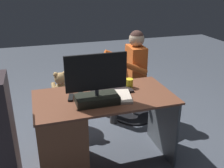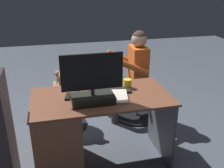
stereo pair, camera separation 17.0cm
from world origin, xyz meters
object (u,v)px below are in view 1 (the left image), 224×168
(cup, at_px, (129,83))
(office_chair_teddy, at_px, (63,111))
(tv_remote, at_px, (71,98))
(visitor_chair, at_px, (134,100))
(computer_mouse, at_px, (81,94))
(monitor, at_px, (97,87))
(desk, at_px, (70,134))
(person, at_px, (131,68))
(keyboard, at_px, (112,91))
(teddy_bear, at_px, (61,85))

(cup, relative_size, office_chair_teddy, 0.17)
(tv_remote, xyz_separation_m, visitor_chair, (-0.98, -0.78, -0.52))
(computer_mouse, distance_m, office_chair_teddy, 0.89)
(tv_remote, distance_m, office_chair_teddy, 0.90)
(monitor, relative_size, visitor_chair, 0.94)
(desk, height_order, person, person)
(monitor, relative_size, keyboard, 1.32)
(visitor_chair, distance_m, person, 0.48)
(tv_remote, height_order, teddy_bear, teddy_bear)
(desk, height_order, monitor, monitor)
(desk, xyz_separation_m, office_chair_teddy, (-0.02, -0.78, -0.15))
(office_chair_teddy, height_order, teddy_bear, teddy_bear)
(monitor, relative_size, office_chair_teddy, 0.98)
(keyboard, relative_size, visitor_chair, 0.71)
(computer_mouse, relative_size, person, 0.08)
(computer_mouse, bearing_deg, tv_remote, 18.96)
(monitor, xyz_separation_m, cup, (-0.41, -0.26, -0.11))
(monitor, relative_size, computer_mouse, 5.77)
(visitor_chair, bearing_deg, office_chair_teddy, 2.33)
(desk, bearing_deg, visitor_chair, -141.01)
(office_chair_teddy, relative_size, teddy_bear, 1.72)
(person, bearing_deg, visitor_chair, -177.67)
(monitor, distance_m, visitor_chair, 1.38)
(desk, relative_size, person, 1.11)
(computer_mouse, relative_size, tv_remote, 0.64)
(keyboard, distance_m, teddy_bear, 0.86)
(desk, xyz_separation_m, cup, (-0.66, -0.14, 0.40))
(desk, bearing_deg, teddy_bear, -91.75)
(keyboard, xyz_separation_m, visitor_chair, (-0.56, -0.76, -0.52))
(desk, height_order, cup, cup)
(person, bearing_deg, teddy_bear, 1.67)
(desk, relative_size, cup, 14.39)
(keyboard, xyz_separation_m, tv_remote, (0.42, 0.02, -0.00))
(cup, bearing_deg, teddy_bear, -45.77)
(tv_remote, distance_m, visitor_chair, 1.35)
(monitor, relative_size, person, 0.46)
(keyboard, distance_m, visitor_chair, 1.08)
(keyboard, xyz_separation_m, cup, (-0.21, -0.07, 0.04))
(office_chair_teddy, bearing_deg, desk, 88.22)
(desk, relative_size, office_chair_teddy, 2.38)
(computer_mouse, height_order, office_chair_teddy, computer_mouse)
(keyboard, distance_m, tv_remote, 0.42)
(monitor, distance_m, cup, 0.49)
(keyboard, distance_m, person, 0.90)
(keyboard, height_order, computer_mouse, computer_mouse)
(keyboard, height_order, teddy_bear, same)
(cup, relative_size, person, 0.08)
(monitor, relative_size, cup, 5.92)
(cup, distance_m, teddy_bear, 0.94)
(monitor, xyz_separation_m, keyboard, (-0.20, -0.19, -0.14))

